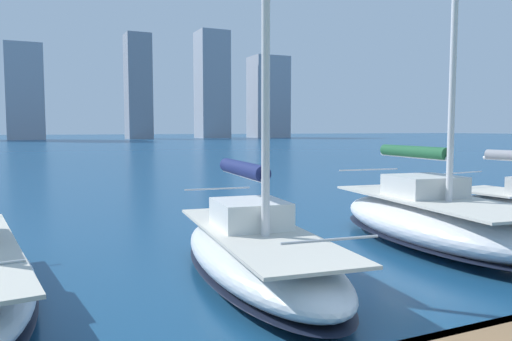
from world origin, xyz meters
name	(u,v)px	position (x,y,z in m)	size (l,w,h in m)	color
sailboat_forest	(433,219)	(-5.32, -6.74, 0.72)	(3.73, 7.65, 10.95)	white
sailboat_navy	(256,250)	(0.15, -5.97, 0.63)	(3.04, 7.18, 10.29)	silver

